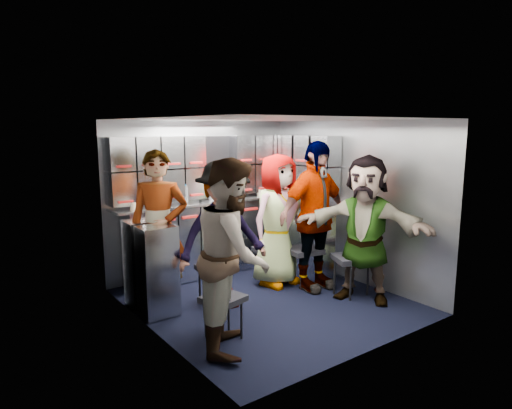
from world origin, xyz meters
TOP-DOWN VIEW (x-y plane):
  - floor at (0.00, 0.00)m, footprint 3.00×3.00m
  - wall_back at (0.00, 1.50)m, footprint 2.80×0.04m
  - wall_left at (-1.40, 0.00)m, footprint 0.04×3.00m
  - wall_right at (1.40, 0.00)m, footprint 0.04×3.00m
  - ceiling at (0.00, 0.00)m, footprint 2.80×3.00m
  - cart_bank_back at (0.00, 1.29)m, footprint 2.68×0.38m
  - cart_bank_left at (-1.19, 0.56)m, footprint 0.38×0.76m
  - counter at (0.00, 1.29)m, footprint 2.68×0.42m
  - locker_bank_back at (0.00, 1.35)m, footprint 2.68×0.28m
  - locker_bank_right at (1.25, 0.70)m, footprint 0.28×1.00m
  - right_cabinet at (1.25, 0.60)m, footprint 0.28×1.20m
  - coffee_niche at (0.18, 1.41)m, footprint 0.46×0.16m
  - red_latch_strip at (0.00, 1.09)m, footprint 2.60×0.02m
  - jump_seat_near_left at (-0.91, -0.49)m, footprint 0.43×0.42m
  - jump_seat_mid_left at (-0.51, 0.33)m, footprint 0.42×0.40m
  - jump_seat_center at (0.49, 0.60)m, footprint 0.43×0.42m
  - jump_seat_mid_right at (0.74, 0.20)m, footprint 0.47×0.46m
  - jump_seat_near_right at (0.95, -0.42)m, footprint 0.53×0.52m
  - attendant_standing at (-1.05, 0.61)m, footprint 0.78×0.71m
  - attendant_arc_a at (-0.91, -0.67)m, footprint 1.05×1.08m
  - attendant_arc_b at (-0.51, 0.15)m, footprint 1.11×0.67m
  - attendant_arc_c at (0.49, 0.42)m, footprint 0.88×0.63m
  - attendant_arc_d at (0.74, 0.02)m, footprint 1.10×0.49m
  - attendant_arc_e at (0.95, -0.60)m, footprint 1.17×1.64m
  - bottle_left at (-0.39, 1.24)m, footprint 0.07×0.07m
  - bottle_mid at (0.00, 1.24)m, footprint 0.07×0.07m
  - bottle_right at (0.85, 1.24)m, footprint 0.07×0.07m
  - cup_left at (-1.10, 1.23)m, footprint 0.07×0.07m
  - cup_right at (0.81, 1.23)m, footprint 0.08×0.08m

SIDE VIEW (x-z plane):
  - floor at x=0.00m, z-range 0.00..0.00m
  - jump_seat_near_left at x=-0.91m, z-range 0.16..0.59m
  - jump_seat_center at x=0.49m, z-range 0.17..0.60m
  - jump_seat_mid_left at x=-0.51m, z-range 0.17..0.62m
  - jump_seat_mid_right at x=0.74m, z-range 0.19..0.67m
  - jump_seat_near_right at x=0.95m, z-range 0.19..0.67m
  - cart_bank_back at x=0.00m, z-range 0.00..0.99m
  - cart_bank_left at x=-1.19m, z-range 0.00..0.99m
  - right_cabinet at x=1.25m, z-range 0.00..1.00m
  - attendant_arc_b at x=-0.51m, z-range 0.00..1.66m
  - attendant_arc_c at x=0.49m, z-range 0.00..1.68m
  - attendant_arc_e at x=0.95m, z-range 0.00..1.71m
  - attendant_arc_a at x=-0.91m, z-range 0.00..1.75m
  - red_latch_strip at x=0.00m, z-range 0.86..0.90m
  - attendant_standing at x=-1.05m, z-range 0.00..1.78m
  - attendant_arc_d at x=0.74m, z-range 0.00..1.85m
  - counter at x=0.00m, z-range 1.00..1.03m
  - wall_back at x=0.00m, z-range 0.00..2.10m
  - wall_left at x=-1.40m, z-range 0.00..2.10m
  - wall_right at x=1.40m, z-range 0.00..2.10m
  - cup_left at x=-1.10m, z-range 1.03..1.12m
  - cup_right at x=0.81m, z-range 1.03..1.12m
  - bottle_left at x=-0.39m, z-range 1.03..1.27m
  - bottle_right at x=0.85m, z-range 1.03..1.28m
  - bottle_mid at x=0.00m, z-range 1.03..1.30m
  - coffee_niche at x=0.18m, z-range 1.05..1.89m
  - locker_bank_back at x=0.00m, z-range 1.08..1.90m
  - locker_bank_right at x=1.25m, z-range 1.08..1.90m
  - ceiling at x=0.00m, z-range 2.09..2.11m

